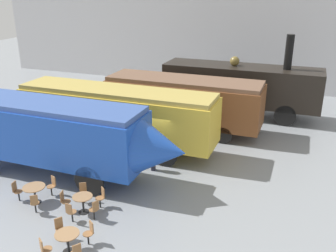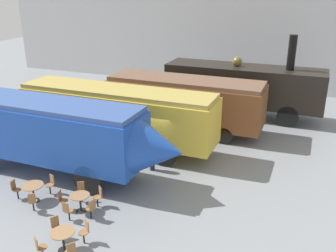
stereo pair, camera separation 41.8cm
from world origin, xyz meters
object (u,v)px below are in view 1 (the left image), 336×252
steam_locomotive (241,84)px  passenger_coach_wooden (184,100)px  passenger_coach_vintage (117,113)px  streamlined_locomotive (62,133)px  cafe_table_mid (34,190)px  cafe_table_near (83,200)px  cafe_table_far (67,238)px  visitor_person (153,155)px  cafe_chair_0 (95,209)px

steam_locomotive → passenger_coach_wooden: 4.95m
passenger_coach_vintage → streamlined_locomotive: (-0.82, -3.70, 0.11)m
steam_locomotive → cafe_table_mid: 15.50m
cafe_table_near → cafe_table_mid: (-2.26, -0.10, 0.05)m
streamlined_locomotive → cafe_table_mid: streamlined_locomotive is taller
cafe_table_mid → cafe_table_far: cafe_table_mid is taller
visitor_person → cafe_chair_0: bearing=-96.2°
streamlined_locomotive → cafe_chair_0: bearing=-40.2°
steam_locomotive → visitor_person: bearing=-103.7°
passenger_coach_vintage → passenger_coach_wooden: bearing=58.0°
passenger_coach_vintage → cafe_chair_0: bearing=-69.8°
streamlined_locomotive → passenger_coach_vintage: bearing=77.5°
streamlined_locomotive → visitor_person: size_ratio=7.44×
steam_locomotive → cafe_table_near: steam_locomotive is taller
cafe_table_near → cafe_chair_0: size_ratio=0.91×
passenger_coach_vintage → steam_locomotive: bearing=57.0°
streamlined_locomotive → cafe_table_near: size_ratio=14.48×
passenger_coach_wooden → passenger_coach_vintage: (-2.49, -3.97, 0.14)m
cafe_table_far → cafe_table_mid: bearing=145.4°
visitor_person → cafe_table_near: bearing=-105.6°
cafe_chair_0 → passenger_coach_vintage: bearing=-47.4°
passenger_coach_wooden → visitor_person: 5.86m
passenger_coach_wooden → visitor_person: (0.36, -5.75, -1.10)m
cafe_table_mid → streamlined_locomotive: bearing=94.7°
steam_locomotive → cafe_table_mid: size_ratio=11.44×
passenger_coach_wooden → cafe_table_near: passenger_coach_wooden is taller
cafe_table_far → visitor_person: bearing=86.7°
steam_locomotive → passenger_coach_wooden: (-2.76, -4.10, -0.23)m
passenger_coach_vintage → streamlined_locomotive: size_ratio=0.95×
passenger_coach_vintage → cafe_chair_0: (2.35, -6.38, -1.56)m
cafe_table_far → passenger_coach_vintage: bearing=106.5°
passenger_coach_wooden → visitor_person: size_ratio=6.15×
cafe_table_near → streamlined_locomotive: bearing=135.8°
streamlined_locomotive → cafe_table_far: size_ratio=13.81×
passenger_coach_vintage → cafe_chair_0: 6.98m
cafe_table_near → cafe_table_mid: 2.26m
streamlined_locomotive → cafe_chair_0: streamlined_locomotive is taller
cafe_table_near → visitor_person: size_ratio=0.51×
cafe_table_mid → visitor_person: size_ratio=0.59×
passenger_coach_vintage → cafe_chair_0: passenger_coach_vintage is taller
visitor_person → steam_locomotive: bearing=76.3°
streamlined_locomotive → cafe_table_far: bearing=-54.5°
streamlined_locomotive → cafe_table_mid: (0.20, -2.49, -1.58)m
cafe_table_far → streamlined_locomotive: bearing=125.5°
streamlined_locomotive → cafe_table_far: streamlined_locomotive is taller
cafe_table_near → visitor_person: (1.21, 4.32, 0.27)m
passenger_coach_wooden → cafe_table_near: bearing=-94.8°
passenger_coach_wooden → cafe_table_mid: passenger_coach_wooden is taller
passenger_coach_vintage → cafe_table_near: 6.49m
passenger_coach_wooden → passenger_coach_vintage: bearing=-122.0°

